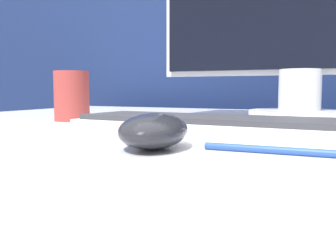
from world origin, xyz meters
TOP-DOWN VIEW (x-y plane):
  - partition_panel at (0.00, 0.70)m, footprint 5.00×0.03m
  - computer_mouse_near at (-0.01, -0.29)m, footprint 0.10×0.14m
  - keyboard at (-0.01, -0.11)m, footprint 0.44×0.17m
  - mug at (-0.34, -0.03)m, footprint 0.07×0.07m
  - pen at (0.11, -0.28)m, footprint 0.14×0.01m

SIDE VIEW (x-z plane):
  - partition_panel at x=0.00m, z-range 0.00..1.32m
  - pen at x=0.11m, z-range 0.74..0.75m
  - keyboard at x=-0.01m, z-range 0.74..0.77m
  - computer_mouse_near at x=-0.01m, z-range 0.74..0.78m
  - mug at x=-0.34m, z-range 0.74..0.84m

